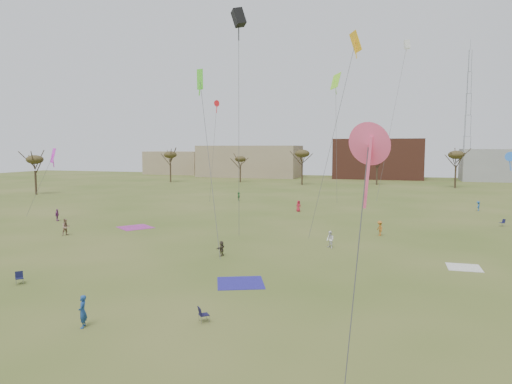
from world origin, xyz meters
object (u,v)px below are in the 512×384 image
(camp_chair_center, at_px, (204,318))
(radio_tower, at_px, (467,114))
(camp_chair_right, at_px, (502,224))
(camp_chair_left, at_px, (19,281))
(flyer_near_right, at_px, (83,311))

(camp_chair_center, relative_size, radio_tower, 0.02)
(camp_chair_right, height_order, radio_tower, radio_tower)
(camp_chair_left, height_order, radio_tower, radio_tower)
(camp_chair_left, bearing_deg, radio_tower, 23.72)
(camp_chair_center, xyz_separation_m, radio_tower, (27.57, 130.03, 18.95))
(camp_chair_right, bearing_deg, camp_chair_center, -54.94)
(camp_chair_left, distance_m, camp_chair_center, 15.34)
(flyer_near_right, height_order, camp_chair_center, flyer_near_right)
(flyer_near_right, relative_size, camp_chair_right, 2.00)
(camp_chair_center, height_order, radio_tower, radio_tower)
(camp_chair_left, bearing_deg, camp_chair_right, -2.70)
(flyer_near_right, distance_m, camp_chair_right, 50.18)
(camp_chair_left, relative_size, radio_tower, 0.02)
(radio_tower, bearing_deg, camp_chair_center, -101.97)
(flyer_near_right, xyz_separation_m, camp_chair_right, (27.39, 42.04, -0.61))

